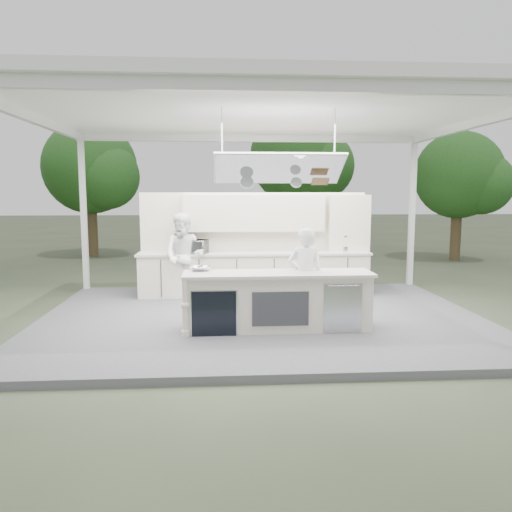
{
  "coord_description": "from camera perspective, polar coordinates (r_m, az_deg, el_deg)",
  "views": [
    {
      "loc": [
        -0.73,
        -8.92,
        2.37
      ],
      "look_at": [
        -0.07,
        0.4,
        1.18
      ],
      "focal_mm": 35.0,
      "sensor_mm": 36.0,
      "label": 1
    }
  ],
  "objects": [
    {
      "name": "back_wall_unit",
      "position": [
        11.13,
        2.03,
        3.17
      ],
      "size": [
        5.05,
        0.48,
        2.25
      ],
      "color": "#F3E5CE",
      "rests_on": "stage_deck"
    },
    {
      "name": "bowl_small",
      "position": [
        8.37,
        -6.01,
        -1.43
      ],
      "size": [
        0.27,
        0.27,
        0.08
      ],
      "primitive_type": "imported",
      "rotation": [
        0.0,
        0.0,
        -0.12
      ],
      "color": "silver",
      "rests_on": "demo_island"
    },
    {
      "name": "stage_deck",
      "position": [
        9.25,
        0.62,
        -7.19
      ],
      "size": [
        8.0,
        6.0,
        0.12
      ],
      "primitive_type": "cube",
      "color": "#58585D",
      "rests_on": "ground"
    },
    {
      "name": "back_counter",
      "position": [
        10.99,
        -0.18,
        -2.01
      ],
      "size": [
        5.08,
        0.72,
        0.95
      ],
      "color": "#F3E5CE",
      "rests_on": "stage_deck"
    },
    {
      "name": "head_chef",
      "position": [
        8.46,
        5.67,
        -2.39
      ],
      "size": [
        0.66,
        0.48,
        1.67
      ],
      "primitive_type": "imported",
      "rotation": [
        0.0,
        0.0,
        3.01
      ],
      "color": "white",
      "rests_on": "stage_deck"
    },
    {
      "name": "ground",
      "position": [
        9.26,
        0.62,
        -7.55
      ],
      "size": [
        90.0,
        90.0,
        0.0
      ],
      "primitive_type": "plane",
      "color": "#464F36",
      "rests_on": "ground"
    },
    {
      "name": "tent",
      "position": [
        9.04,
        0.68,
        15.8
      ],
      "size": [
        8.2,
        6.2,
        3.86
      ],
      "color": "white",
      "rests_on": "ground"
    },
    {
      "name": "sous_chef",
      "position": [
        10.59,
        -8.22,
        -0.05
      ],
      "size": [
        1.05,
        0.91,
        1.83
      ],
      "primitive_type": "imported",
      "rotation": [
        0.0,
        0.0,
        -0.28
      ],
      "color": "white",
      "rests_on": "stage_deck"
    },
    {
      "name": "toaster_oven",
      "position": [
        10.8,
        -7.01,
        1.09
      ],
      "size": [
        0.6,
        0.48,
        0.29
      ],
      "primitive_type": "imported",
      "rotation": [
        0.0,
        0.0,
        -0.26
      ],
      "color": "#B0B2B7",
      "rests_on": "back_counter"
    },
    {
      "name": "bowl_large",
      "position": [
        8.38,
        -6.53,
        -1.45
      ],
      "size": [
        0.37,
        0.37,
        0.07
      ],
      "primitive_type": "imported",
      "rotation": [
        0.0,
        0.0,
        -0.33
      ],
      "color": "silver",
      "rests_on": "demo_island"
    },
    {
      "name": "demo_island",
      "position": [
        8.26,
        2.38,
        -5.14
      ],
      "size": [
        3.1,
        0.79,
        0.95
      ],
      "color": "#F3E5CE",
      "rests_on": "stage_deck"
    },
    {
      "name": "tree_cluster",
      "position": [
        18.73,
        -2.33,
        10.06
      ],
      "size": [
        19.55,
        9.4,
        5.85
      ],
      "color": "brown",
      "rests_on": "ground"
    }
  ]
}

